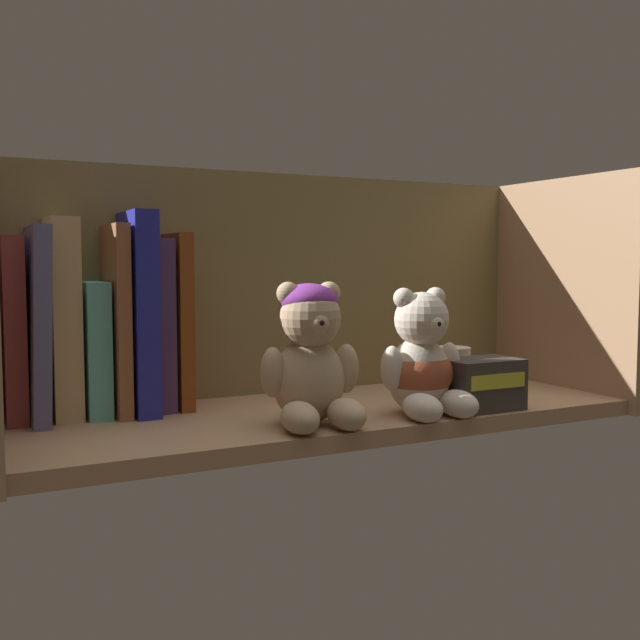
# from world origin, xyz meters

# --- Properties ---
(shelf_board) EXTENTS (0.76, 0.26, 0.02)m
(shelf_board) POSITION_xyz_m (0.00, 0.00, 0.01)
(shelf_board) COLOR #A87F5B
(shelf_board) RESTS_ON ground
(shelf_back_panel) EXTENTS (0.79, 0.01, 0.32)m
(shelf_back_panel) POSITION_xyz_m (0.00, 0.14, 0.16)
(shelf_back_panel) COLOR olive
(shelf_back_panel) RESTS_ON ground
(shelf_side_panel_right) EXTENTS (0.02, 0.29, 0.32)m
(shelf_side_panel_right) POSITION_xyz_m (0.39, 0.00, 0.16)
(shelf_side_panel_right) COLOR #A87F5B
(shelf_side_panel_right) RESTS_ON ground
(book_0) EXTENTS (0.02, 0.09, 0.21)m
(book_0) POSITION_xyz_m (-0.35, 0.10, 0.13)
(book_0) COLOR brown
(book_0) RESTS_ON shelf_board
(book_1) EXTENTS (0.03, 0.14, 0.22)m
(book_1) POSITION_xyz_m (-0.33, 0.10, 0.13)
(book_1) COLOR slate
(book_1) RESTS_ON shelf_board
(book_2) EXTENTS (0.03, 0.10, 0.23)m
(book_2) POSITION_xyz_m (-0.30, 0.10, 0.14)
(book_2) COLOR tan
(book_2) RESTS_ON shelf_board
(book_3) EXTENTS (0.03, 0.11, 0.16)m
(book_3) POSITION_xyz_m (-0.27, 0.10, 0.10)
(book_3) COLOR #5EB6AB
(book_3) RESTS_ON shelf_board
(book_4) EXTENTS (0.02, 0.13, 0.23)m
(book_4) POSITION_xyz_m (-0.24, 0.10, 0.13)
(book_4) COLOR #935A39
(book_4) RESTS_ON shelf_board
(book_5) EXTENTS (0.03, 0.14, 0.24)m
(book_5) POSITION_xyz_m (-0.21, 0.10, 0.14)
(book_5) COLOR #21269D
(book_5) RESTS_ON shelf_board
(book_6) EXTENTS (0.02, 0.09, 0.21)m
(book_6) POSITION_xyz_m (-0.19, 0.10, 0.13)
(book_6) COLOR #4F315C
(book_6) RESTS_ON shelf_board
(book_7) EXTENTS (0.02, 0.10, 0.22)m
(book_7) POSITION_xyz_m (-0.16, 0.10, 0.13)
(book_7) COLOR brown
(book_7) RESTS_ON shelf_board
(teddy_bear_larger) EXTENTS (0.12, 0.12, 0.16)m
(teddy_bear_larger) POSITION_xyz_m (-0.06, -0.07, 0.10)
(teddy_bear_larger) COLOR tan
(teddy_bear_larger) RESTS_ON shelf_board
(teddy_bear_smaller) EXTENTS (0.11, 0.11, 0.15)m
(teddy_bear_smaller) POSITION_xyz_m (0.09, -0.08, 0.08)
(teddy_bear_smaller) COLOR beige
(teddy_bear_smaller) RESTS_ON shelf_board
(pillar_candle) EXTENTS (0.05, 0.05, 0.07)m
(pillar_candle) POSITION_xyz_m (0.19, -0.01, 0.05)
(pillar_candle) COLOR silver
(pillar_candle) RESTS_ON shelf_board
(small_product_box) EXTENTS (0.10, 0.07, 0.06)m
(small_product_box) POSITION_xyz_m (0.17, -0.09, 0.05)
(small_product_box) COLOR #38332D
(small_product_box) RESTS_ON shelf_board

